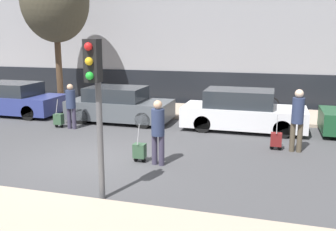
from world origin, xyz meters
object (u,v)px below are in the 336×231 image
parked_car_1 (119,105)px  pedestrian_right (298,116)px  parked_car_0 (14,99)px  parked_car_2 (242,111)px  trolley_right (276,140)px  traffic_light (95,88)px  trolley_left (59,119)px  bare_tree_near_crossing (55,1)px  trolley_center (140,151)px  parked_bicycle (258,104)px  pedestrian_left (71,104)px  pedestrian_center (158,129)px

parked_car_1 → pedestrian_right: size_ratio=2.18×
parked_car_0 → parked_car_1: parked_car_0 is taller
pedestrian_right → parked_car_2: bearing=131.6°
trolley_right → traffic_light: traffic_light is taller
parked_car_0 → pedestrian_right: size_ratio=2.22×
trolley_left → pedestrian_right: pedestrian_right is taller
trolley_right → bare_tree_near_crossing: size_ratio=0.16×
trolley_center → trolley_right: size_ratio=0.99×
trolley_center → traffic_light: bearing=-88.5°
parked_car_2 → traffic_light: 7.40m
traffic_light → bare_tree_near_crossing: 11.12m
parked_car_0 → pedestrian_right: 11.60m
trolley_right → parked_bicycle: 4.88m
parked_car_1 → trolley_center: 5.02m
pedestrian_left → trolley_left: size_ratio=1.55×
parked_car_1 → traffic_light: bearing=-69.8°
pedestrian_left → pedestrian_center: size_ratio=0.95×
parked_car_1 → trolley_left: 2.36m
trolley_right → parked_bicycle: (-0.77, 4.81, 0.18)m
parked_car_1 → parked_car_2: bearing=-0.2°
parked_car_0 → bare_tree_near_crossing: (1.07, 1.89, 4.19)m
pedestrian_center → bare_tree_near_crossing: bearing=145.5°
parked_car_2 → trolley_right: 2.53m
parked_car_0 → parked_car_2: size_ratio=0.94×
trolley_left → bare_tree_near_crossing: bearing=120.6°
trolley_left → pedestrian_right: size_ratio=0.58×
parked_car_2 → trolley_center: (-2.30, -4.35, -0.36)m
parked_bicycle → bare_tree_near_crossing: 9.99m
trolley_right → parked_bicycle: bearing=99.1°
trolley_center → trolley_right: bearing=31.5°
pedestrian_right → trolley_center: bearing=-148.8°
trolley_right → parked_car_2: bearing=118.5°
pedestrian_right → bare_tree_near_crossing: 11.73m
parked_car_2 → pedestrian_center: (-1.75, -4.43, 0.30)m
parked_bicycle → pedestrian_center: bearing=-107.2°
pedestrian_right → trolley_left: bearing=178.9°
trolley_right → bare_tree_near_crossing: bearing=157.0°
traffic_light → parked_bicycle: bearing=74.3°
trolley_left → bare_tree_near_crossing: 6.06m
trolley_center → parked_bicycle: size_ratio=0.59×
parked_car_0 → traffic_light: 10.25m
trolley_center → parked_bicycle: (2.72, 6.96, 0.18)m
parked_car_2 → parked_bicycle: parked_car_2 is taller
parked_car_1 → pedestrian_center: (3.00, -4.44, 0.33)m
pedestrian_left → parked_car_1: bearing=55.3°
pedestrian_right → parked_bicycle: (-1.32, 4.85, -0.56)m
parked_car_0 → pedestrian_left: pedestrian_left is taller
trolley_left → trolley_right: 7.71m
pedestrian_left → parked_car_2: bearing=17.0°
parked_car_0 → trolley_center: bearing=-30.9°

